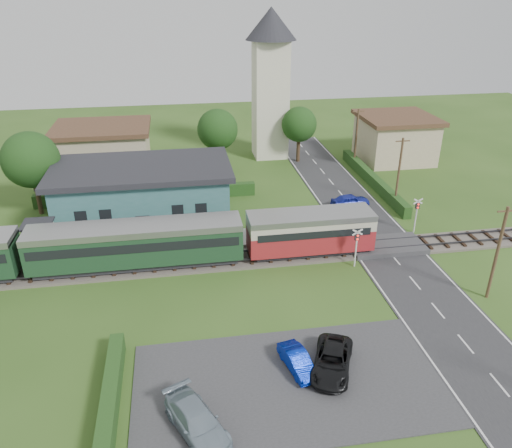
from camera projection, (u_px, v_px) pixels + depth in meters
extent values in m
plane|color=#2D4C19|center=(273.00, 270.00, 38.51)|extent=(120.00, 120.00, 0.00)
cube|color=#4C443D|center=(268.00, 257.00, 40.24)|extent=(76.00, 3.20, 0.20)
cube|color=#3F3F47|center=(270.00, 258.00, 39.47)|extent=(76.00, 0.08, 0.15)
cube|color=#3F3F47|center=(267.00, 249.00, 40.75)|extent=(76.00, 0.08, 0.15)
cube|color=#28282B|center=(396.00, 260.00, 39.95)|extent=(6.00, 70.00, 0.05)
cube|color=#333335|center=(288.00, 383.00, 27.63)|extent=(17.00, 9.00, 0.08)
cube|color=#333335|center=(386.00, 246.00, 41.64)|extent=(6.20, 3.40, 0.45)
cube|color=gray|center=(144.00, 246.00, 41.58)|extent=(30.00, 3.00, 0.45)
cube|color=beige|center=(40.00, 238.00, 39.79)|extent=(2.00, 2.00, 2.40)
cube|color=#232328|center=(37.00, 224.00, 39.23)|extent=(2.30, 2.30, 0.15)
cube|color=#336766|center=(144.00, 196.00, 45.77)|extent=(15.00, 8.00, 4.80)
cube|color=#232328|center=(141.00, 168.00, 44.61)|extent=(16.00, 9.00, 0.50)
cube|color=#232328|center=(144.00, 227.00, 42.84)|extent=(1.20, 0.12, 2.20)
cube|color=black|center=(81.00, 217.00, 41.55)|extent=(1.00, 0.12, 1.20)
cube|color=black|center=(106.00, 216.00, 41.84)|extent=(1.00, 0.12, 1.20)
cube|color=black|center=(178.00, 211.00, 42.71)|extent=(1.00, 0.12, 1.20)
cube|color=black|center=(201.00, 209.00, 43.00)|extent=(1.00, 0.12, 1.20)
cube|color=#232328|center=(309.00, 248.00, 40.52)|extent=(9.00, 2.20, 0.50)
cube|color=maroon|center=(310.00, 237.00, 40.08)|extent=(10.00, 2.80, 1.80)
cube|color=#BAB39E|center=(311.00, 223.00, 39.54)|extent=(10.00, 2.82, 0.90)
cube|color=black|center=(310.00, 227.00, 39.69)|extent=(9.00, 2.88, 0.60)
cube|color=gray|center=(311.00, 216.00, 39.25)|extent=(10.00, 2.90, 0.45)
cube|color=#232328|center=(139.00, 262.00, 38.54)|extent=(15.20, 2.20, 0.50)
cube|color=#1A3A22|center=(137.00, 245.00, 37.89)|extent=(16.00, 2.80, 2.60)
cube|color=black|center=(136.00, 240.00, 37.71)|extent=(15.40, 2.86, 0.70)
cube|color=gray|center=(135.00, 228.00, 37.28)|extent=(16.00, 2.90, 0.50)
cube|color=beige|center=(270.00, 100.00, 61.03)|extent=(4.00, 4.00, 14.00)
cone|color=#232328|center=(271.00, 23.00, 57.18)|extent=(6.00, 6.00, 3.60)
cube|color=tan|center=(104.00, 151.00, 57.43)|extent=(10.00, 8.00, 5.00)
cube|color=#472D1E|center=(101.00, 128.00, 56.22)|extent=(10.80, 8.80, 0.50)
cube|color=tan|center=(395.00, 140.00, 61.62)|extent=(8.00, 8.00, 5.00)
cube|color=#472D1E|center=(398.00, 118.00, 60.42)|extent=(8.80, 8.80, 0.50)
cube|color=#193814|center=(111.00, 397.00, 26.00)|extent=(0.80, 9.00, 1.20)
cube|color=#193814|center=(373.00, 180.00, 54.51)|extent=(0.80, 18.00, 1.20)
cube|color=#193814|center=(147.00, 195.00, 50.53)|extent=(22.00, 0.80, 1.30)
cylinder|color=#332316|center=(38.00, 193.00, 47.13)|extent=(0.44, 0.44, 4.12)
sphere|color=#143311|center=(31.00, 160.00, 45.67)|extent=(5.20, 5.20, 5.20)
cylinder|color=#332316|center=(218.00, 156.00, 57.79)|extent=(0.44, 0.44, 3.85)
sphere|color=#143311|center=(218.00, 129.00, 56.43)|extent=(4.60, 4.60, 4.60)
cylinder|color=#332316|center=(298.00, 148.00, 61.08)|extent=(0.44, 0.44, 3.58)
sphere|color=#143311|center=(299.00, 124.00, 59.81)|extent=(4.20, 4.20, 4.20)
cylinder|color=#473321|center=(497.00, 254.00, 33.72)|extent=(0.22, 0.22, 7.00)
cube|color=#473321|center=(507.00, 211.00, 32.32)|extent=(1.40, 0.10, 0.10)
cylinder|color=#473321|center=(399.00, 173.00, 47.92)|extent=(0.22, 0.22, 7.00)
cube|color=#473321|center=(403.00, 141.00, 46.52)|extent=(1.40, 0.10, 0.10)
cylinder|color=#473321|center=(356.00, 139.00, 58.57)|extent=(0.22, 0.22, 7.00)
cube|color=#473321|center=(359.00, 111.00, 57.17)|extent=(1.40, 0.10, 0.10)
cylinder|color=silver|center=(356.00, 249.00, 38.43)|extent=(0.12, 0.12, 3.00)
cube|color=#232328|center=(357.00, 237.00, 37.95)|extent=(0.35, 0.18, 0.55)
sphere|color=#FF190C|center=(358.00, 236.00, 37.78)|extent=(0.14, 0.14, 0.14)
sphere|color=#FF190C|center=(358.00, 239.00, 37.91)|extent=(0.14, 0.14, 0.14)
cube|color=silver|center=(358.00, 232.00, 37.78)|extent=(0.84, 0.05, 0.55)
cube|color=silver|center=(358.00, 232.00, 37.78)|extent=(0.84, 0.05, 0.55)
cylinder|color=silver|center=(416.00, 217.00, 43.74)|extent=(0.12, 0.12, 3.00)
cube|color=#232328|center=(418.00, 206.00, 43.26)|extent=(0.35, 0.18, 0.55)
sphere|color=#FF190C|center=(418.00, 205.00, 43.08)|extent=(0.14, 0.14, 0.14)
sphere|color=#FF190C|center=(418.00, 208.00, 43.22)|extent=(0.14, 0.14, 0.14)
cube|color=silver|center=(418.00, 201.00, 43.08)|extent=(0.84, 0.05, 0.55)
cube|color=silver|center=(418.00, 201.00, 43.08)|extent=(0.84, 0.05, 0.55)
cylinder|color=#3F3F47|center=(30.00, 169.00, 51.97)|extent=(0.14, 0.14, 5.00)
sphere|color=orange|center=(25.00, 146.00, 50.88)|extent=(0.30, 0.30, 0.30)
cylinder|color=#3F3F47|center=(356.00, 135.00, 63.70)|extent=(0.14, 0.14, 5.00)
sphere|color=orange|center=(357.00, 115.00, 62.61)|extent=(0.30, 0.30, 0.30)
imported|color=#1A26A0|center=(350.00, 201.00, 49.03)|extent=(3.96, 1.97, 1.30)
imported|color=#031FA7|center=(298.00, 361.00, 28.41)|extent=(1.87, 3.49, 1.09)
imported|color=#8D9EAC|center=(197.00, 421.00, 24.35)|extent=(3.65, 4.96, 1.34)
imported|color=black|center=(332.00, 361.00, 28.28)|extent=(3.68, 4.93, 1.25)
imported|color=gray|center=(203.00, 233.00, 41.06)|extent=(0.82, 0.65, 1.96)
imported|color=gray|center=(73.00, 244.00, 39.69)|extent=(0.64, 0.81, 1.61)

